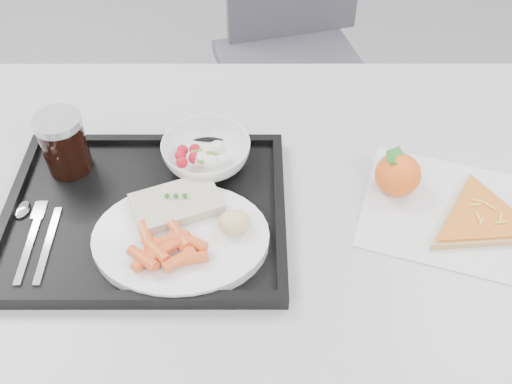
# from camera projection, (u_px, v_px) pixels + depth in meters

# --- Properties ---
(table) EXTENTS (1.20, 0.80, 0.75)m
(table) POSITION_uv_depth(u_px,v_px,m) (256.00, 225.00, 1.01)
(table) COLOR #A4A4A6
(table) RESTS_ON ground
(chair) EXTENTS (0.51, 0.52, 0.93)m
(chair) POSITION_uv_depth(u_px,v_px,m) (294.00, 33.00, 1.72)
(chair) COLOR #3F3E46
(chair) RESTS_ON ground
(tray) EXTENTS (0.45, 0.35, 0.03)m
(tray) POSITION_uv_depth(u_px,v_px,m) (146.00, 213.00, 0.92)
(tray) COLOR black
(tray) RESTS_ON table
(dinner_plate) EXTENTS (0.27, 0.27, 0.02)m
(dinner_plate) POSITION_uv_depth(u_px,v_px,m) (181.00, 238.00, 0.87)
(dinner_plate) COLOR white
(dinner_plate) RESTS_ON tray
(fish_fillet) EXTENTS (0.16, 0.13, 0.03)m
(fish_fillet) POSITION_uv_depth(u_px,v_px,m) (176.00, 203.00, 0.89)
(fish_fillet) COLOR beige
(fish_fillet) RESTS_ON dinner_plate
(bread_roll) EXTENTS (0.06, 0.05, 0.03)m
(bread_roll) POSITION_uv_depth(u_px,v_px,m) (235.00, 222.00, 0.86)
(bread_roll) COLOR #ECCC84
(bread_roll) RESTS_ON dinner_plate
(salad_bowl) EXTENTS (0.15, 0.15, 0.05)m
(salad_bowl) POSITION_uv_depth(u_px,v_px,m) (206.00, 153.00, 0.98)
(salad_bowl) COLOR white
(salad_bowl) RESTS_ON tray
(cola_glass) EXTENTS (0.08, 0.08, 0.11)m
(cola_glass) POSITION_uv_depth(u_px,v_px,m) (64.00, 143.00, 0.95)
(cola_glass) COLOR black
(cola_glass) RESTS_ON tray
(cutlery) EXTENTS (0.08, 0.17, 0.01)m
(cutlery) POSITION_uv_depth(u_px,v_px,m) (33.00, 229.00, 0.89)
(cutlery) COLOR silver
(cutlery) RESTS_ON tray
(napkin) EXTENTS (0.31, 0.31, 0.00)m
(napkin) POSITION_uv_depth(u_px,v_px,m) (441.00, 210.00, 0.94)
(napkin) COLOR silver
(napkin) RESTS_ON table
(tangerine) EXTENTS (0.08, 0.08, 0.07)m
(tangerine) POSITION_uv_depth(u_px,v_px,m) (398.00, 174.00, 0.95)
(tangerine) COLOR #E16C00
(tangerine) RESTS_ON napkin
(pizza_slice) EXTENTS (0.31, 0.31, 0.02)m
(pizza_slice) POSITION_uv_depth(u_px,v_px,m) (482.00, 219.00, 0.91)
(pizza_slice) COLOR #DFC26E
(pizza_slice) RESTS_ON napkin
(carrot_pile) EXTENTS (0.12, 0.09, 0.02)m
(carrot_pile) POSITION_uv_depth(u_px,v_px,m) (169.00, 247.00, 0.83)
(carrot_pile) COLOR #E85723
(carrot_pile) RESTS_ON dinner_plate
(salad_contents) EXTENTS (0.09, 0.07, 0.02)m
(salad_contents) POSITION_uv_depth(u_px,v_px,m) (202.00, 155.00, 0.96)
(salad_contents) COLOR red
(salad_contents) RESTS_ON salad_bowl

